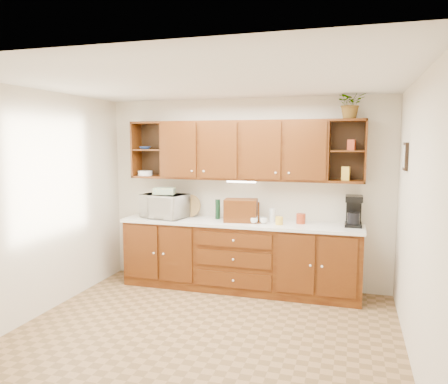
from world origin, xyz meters
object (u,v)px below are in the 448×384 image
Objects in this scene: bread_box at (241,210)px; microwave at (165,206)px; potted_plant at (351,103)px; coffee_maker at (354,211)px.

microwave is at bearing 172.60° from bread_box.
potted_plant reaches higher than bread_box.
bread_box is 1.14× the size of potted_plant.
bread_box is 1.10× the size of coffee_maker.
microwave is 1.40× the size of bread_box.
microwave is 2.56m from coffee_maker.
coffee_maker reaches higher than microwave.
coffee_maker reaches higher than bread_box.
potted_plant is (-0.07, -0.00, 1.35)m from coffee_maker.
coffee_maker is 1.35m from potted_plant.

